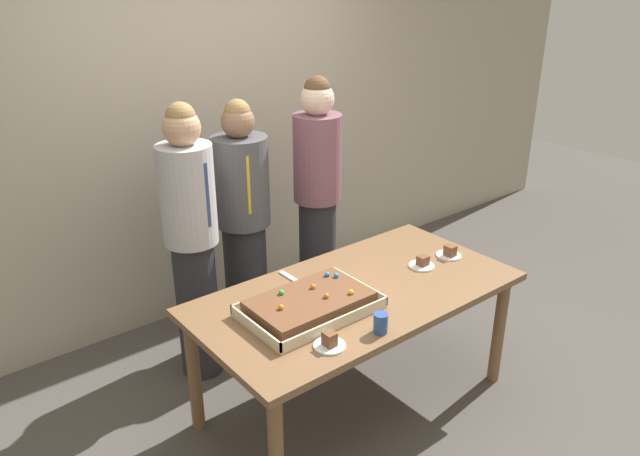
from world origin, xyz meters
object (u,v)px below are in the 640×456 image
person_striped_tie_right (317,198)px  sheet_cake (310,304)px  person_green_shirt_behind (192,240)px  person_serving_front (243,223)px  plated_slice_near_right (449,253)px  party_table (356,304)px  cake_server_utensil (291,278)px  plated_slice_near_left (330,342)px  plated_slice_far_left (422,263)px  drink_cup_nearest (381,323)px

person_striped_tie_right → sheet_cake: bearing=0.0°
person_green_shirt_behind → person_serving_front: bearing=95.3°
person_green_shirt_behind → plated_slice_near_right: bearing=41.7°
party_table → cake_server_utensil: (-0.20, 0.33, 0.09)m
person_green_shirt_behind → party_table: bearing=19.4°
sheet_cake → plated_slice_near_left: (-0.12, -0.30, -0.02)m
plated_slice_far_left → person_striped_tie_right: person_striped_tie_right is taller
party_table → sheet_cake: sheet_cake is taller
sheet_cake → drink_cup_nearest: size_ratio=6.65×
sheet_cake → cake_server_utensil: 0.37m
drink_cup_nearest → person_striped_tie_right: 1.40m
sheet_cake → plated_slice_far_left: size_ratio=4.43×
sheet_cake → person_striped_tie_right: bearing=49.6°
plated_slice_near_right → person_green_shirt_behind: 1.52m
party_table → plated_slice_near_left: bearing=-145.1°
plated_slice_near_left → person_green_shirt_behind: bearing=94.1°
party_table → person_green_shirt_behind: 1.01m
plated_slice_far_left → person_serving_front: bearing=120.0°
person_serving_front → plated_slice_near_left: bearing=-2.0°
plated_slice_near_left → drink_cup_nearest: bearing=-12.5°
plated_slice_near_right → cake_server_utensil: plated_slice_near_right is taller
person_green_shirt_behind → sheet_cake: bearing=0.0°
person_striped_tie_right → plated_slice_near_left: bearing=4.0°
person_serving_front → person_striped_tie_right: bearing=93.3°
plated_slice_near_left → person_striped_tie_right: 1.49m
person_green_shirt_behind → plated_slice_far_left: bearing=36.6°
party_table → plated_slice_near_left: (-0.45, -0.31, 0.11)m
sheet_cake → drink_cup_nearest: bearing=-67.7°
plated_slice_near_right → person_serving_front: person_serving_front is taller
sheet_cake → plated_slice_far_left: bearing=-0.7°
sheet_cake → person_serving_front: size_ratio=0.41×
party_table → person_serving_front: 1.00m
person_serving_front → drink_cup_nearest: bearing=9.6°
plated_slice_near_left → plated_slice_far_left: bearing=17.1°
sheet_cake → plated_slice_far_left: (0.82, -0.01, -0.02)m
person_serving_front → party_table: bearing=19.0°
plated_slice_near_left → person_striped_tie_right: (0.88, 1.20, 0.15)m
plated_slice_near_right → person_green_shirt_behind: person_green_shirt_behind is taller
cake_server_utensil → person_green_shirt_behind: (-0.34, 0.50, 0.15)m
plated_slice_near_right → sheet_cake: bearing=178.8°
plated_slice_near_left → plated_slice_near_right: bearing=13.3°
party_table → cake_server_utensil: 0.39m
person_green_shirt_behind → person_striped_tie_right: 0.97m
plated_slice_far_left → drink_cup_nearest: 0.75m
party_table → drink_cup_nearest: size_ratio=17.73×
drink_cup_nearest → sheet_cake: bearing=112.3°
drink_cup_nearest → person_striped_tie_right: bearing=63.8°
plated_slice_near_right → person_striped_tie_right: 0.97m
party_table → sheet_cake: 0.36m
plated_slice_near_right → cake_server_utensil: (-0.91, 0.37, -0.02)m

